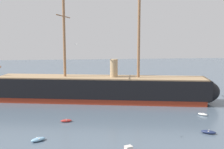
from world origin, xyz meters
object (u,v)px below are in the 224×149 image
at_px(tall_ship, 101,89).
at_px(dinghy_alongside_stern, 203,114).
at_px(dinghy_mid_right, 209,132).
at_px(dinghy_far_right, 210,99).
at_px(seagull_in_flight, 76,44).
at_px(dinghy_alongside_bow, 66,121).
at_px(dinghy_mid_left, 38,139).
at_px(dinghy_distant_centre, 113,95).

xyz_separation_m(tall_ship, dinghy_alongside_stern, (23.64, -17.70, -3.57)).
relative_size(tall_ship, dinghy_mid_right, 23.53).
height_order(dinghy_far_right, seagull_in_flight, seagull_in_flight).
bearing_deg(dinghy_far_right, dinghy_alongside_bow, -157.87).
bearing_deg(dinghy_alongside_stern, dinghy_mid_left, -161.48).
bearing_deg(dinghy_mid_left, dinghy_far_right, 31.12).
bearing_deg(seagull_in_flight, dinghy_distant_centre, 73.17).
bearing_deg(dinghy_alongside_bow, dinghy_alongside_stern, 2.43).
relative_size(dinghy_alongside_stern, dinghy_far_right, 1.07).
xyz_separation_m(dinghy_alongside_stern, dinghy_distant_centre, (-19.42, 24.04, 0.03)).
distance_m(dinghy_alongside_stern, dinghy_far_right, 18.67).
relative_size(dinghy_mid_right, dinghy_alongside_stern, 1.28).
height_order(tall_ship, seagull_in_flight, tall_ship).
bearing_deg(tall_ship, dinghy_distant_centre, 56.36).
relative_size(dinghy_alongside_bow, dinghy_far_right, 1.15).
xyz_separation_m(tall_ship, dinghy_far_right, (33.26, -1.69, -3.61)).
distance_m(tall_ship, dinghy_far_right, 33.50).
xyz_separation_m(tall_ship, dinghy_distant_centre, (4.22, 6.34, -3.54)).
bearing_deg(seagull_in_flight, dinghy_far_right, 35.47).
height_order(dinghy_alongside_stern, seagull_in_flight, seagull_in_flight).
relative_size(dinghy_alongside_bow, seagull_in_flight, 2.25).
distance_m(tall_ship, dinghy_mid_left, 33.78).
height_order(dinghy_alongside_bow, dinghy_far_right, dinghy_alongside_bow).
height_order(dinghy_mid_left, dinghy_alongside_stern, dinghy_mid_left).
relative_size(tall_ship, dinghy_alongside_stern, 30.21).
bearing_deg(tall_ship, dinghy_mid_left, -115.18).
bearing_deg(dinghy_alongside_stern, dinghy_mid_right, -109.37).
height_order(dinghy_mid_left, dinghy_distant_centre, dinghy_mid_left).
bearing_deg(dinghy_mid_left, seagull_in_flight, 1.04).
relative_size(tall_ship, dinghy_alongside_bow, 28.03).
relative_size(tall_ship, dinghy_distant_centre, 27.32).
xyz_separation_m(tall_ship, dinghy_mid_left, (-14.29, -30.41, -3.52)).
bearing_deg(tall_ship, dinghy_mid_right, -57.50).
height_order(dinghy_alongside_stern, dinghy_far_right, dinghy_alongside_stern).
distance_m(dinghy_mid_right, seagull_in_flight, 31.55).
distance_m(dinghy_mid_left, dinghy_alongside_bow, 12.24).
bearing_deg(dinghy_far_right, dinghy_mid_right, -116.17).
relative_size(dinghy_mid_left, dinghy_alongside_bow, 1.16).
xyz_separation_m(dinghy_alongside_bow, dinghy_far_right, (42.83, 17.42, -0.05)).
xyz_separation_m(dinghy_alongside_bow, dinghy_distant_centre, (13.79, 25.45, 0.01)).
height_order(tall_ship, dinghy_alongside_stern, tall_ship).
xyz_separation_m(dinghy_mid_right, dinghy_alongside_bow, (-28.81, 11.10, -0.04)).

